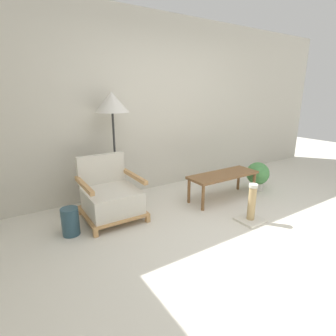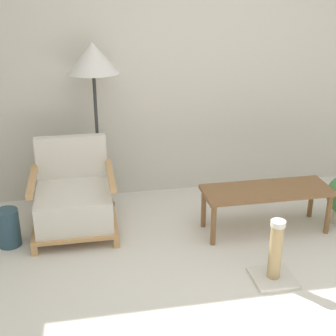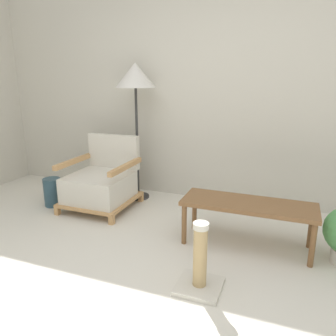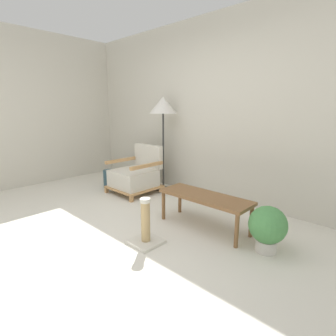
{
  "view_description": "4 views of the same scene",
  "coord_description": "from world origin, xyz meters",
  "px_view_note": "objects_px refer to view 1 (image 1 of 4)",
  "views": [
    {
      "loc": [
        -2.12,
        -1.51,
        1.54
      ],
      "look_at": [
        -0.25,
        1.4,
        0.55
      ],
      "focal_mm": 28.0,
      "sensor_mm": 36.0,
      "label": 1
    },
    {
      "loc": [
        -0.95,
        -2.25,
        2.04
      ],
      "look_at": [
        -0.25,
        1.4,
        0.55
      ],
      "focal_mm": 50.0,
      "sensor_mm": 36.0,
      "label": 2
    },
    {
      "loc": [
        0.84,
        -1.47,
        1.4
      ],
      "look_at": [
        -0.25,
        1.4,
        0.55
      ],
      "focal_mm": 35.0,
      "sensor_mm": 36.0,
      "label": 3
    },
    {
      "loc": [
        2.23,
        -1.21,
        1.37
      ],
      "look_at": [
        -0.25,
        1.4,
        0.55
      ],
      "focal_mm": 28.0,
      "sensor_mm": 36.0,
      "label": 4
    }
  ],
  "objects_px": {
    "coffee_table": "(223,177)",
    "scratching_post": "(251,209)",
    "armchair": "(111,197)",
    "potted_plant": "(258,175)",
    "floor_lamp": "(112,106)",
    "vase": "(70,222)"
  },
  "relations": [
    {
      "from": "armchair",
      "to": "floor_lamp",
      "type": "xyz_separation_m",
      "value": [
        0.24,
        0.41,
        1.09
      ]
    },
    {
      "from": "armchair",
      "to": "floor_lamp",
      "type": "height_order",
      "value": "floor_lamp"
    },
    {
      "from": "floor_lamp",
      "to": "potted_plant",
      "type": "relative_size",
      "value": 3.38
    },
    {
      "from": "armchair",
      "to": "vase",
      "type": "xyz_separation_m",
      "value": [
        -0.54,
        -0.16,
        -0.12
      ]
    },
    {
      "from": "armchair",
      "to": "potted_plant",
      "type": "xyz_separation_m",
      "value": [
        2.38,
        -0.34,
        -0.02
      ]
    },
    {
      "from": "potted_plant",
      "to": "scratching_post",
      "type": "height_order",
      "value": "scratching_post"
    },
    {
      "from": "armchair",
      "to": "scratching_post",
      "type": "distance_m",
      "value": 1.76
    },
    {
      "from": "coffee_table",
      "to": "scratching_post",
      "type": "height_order",
      "value": "scratching_post"
    },
    {
      "from": "coffee_table",
      "to": "potted_plant",
      "type": "height_order",
      "value": "potted_plant"
    },
    {
      "from": "armchair",
      "to": "vase",
      "type": "height_order",
      "value": "armchair"
    },
    {
      "from": "floor_lamp",
      "to": "coffee_table",
      "type": "relative_size",
      "value": 1.42
    },
    {
      "from": "floor_lamp",
      "to": "vase",
      "type": "relative_size",
      "value": 4.91
    },
    {
      "from": "floor_lamp",
      "to": "scratching_post",
      "type": "relative_size",
      "value": 3.19
    },
    {
      "from": "scratching_post",
      "to": "floor_lamp",
      "type": "bearing_deg",
      "value": 128.85
    },
    {
      "from": "armchair",
      "to": "vase",
      "type": "relative_size",
      "value": 2.43
    },
    {
      "from": "armchair",
      "to": "coffee_table",
      "type": "distance_m",
      "value": 1.66
    },
    {
      "from": "vase",
      "to": "scratching_post",
      "type": "relative_size",
      "value": 0.65
    },
    {
      "from": "scratching_post",
      "to": "coffee_table",
      "type": "bearing_deg",
      "value": 73.53
    },
    {
      "from": "potted_plant",
      "to": "coffee_table",
      "type": "bearing_deg",
      "value": 178.63
    },
    {
      "from": "vase",
      "to": "potted_plant",
      "type": "xyz_separation_m",
      "value": [
        2.93,
        -0.17,
        0.1
      ]
    },
    {
      "from": "coffee_table",
      "to": "potted_plant",
      "type": "xyz_separation_m",
      "value": [
        0.76,
        -0.02,
        -0.09
      ]
    },
    {
      "from": "armchair",
      "to": "coffee_table",
      "type": "height_order",
      "value": "armchair"
    }
  ]
}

